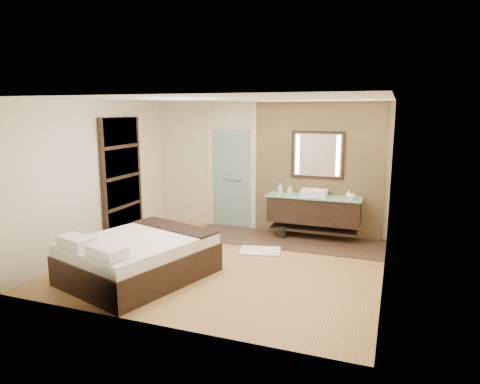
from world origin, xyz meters
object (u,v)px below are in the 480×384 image
at_px(bed, 139,257).
at_px(mirror_unit, 318,155).
at_px(waste_bin, 281,232).
at_px(vanity, 314,210).

bearing_deg(bed, mirror_unit, 73.79).
height_order(mirror_unit, waste_bin, mirror_unit).
distance_m(mirror_unit, bed, 4.06).
bearing_deg(vanity, mirror_unit, 90.00).
bearing_deg(bed, vanity, 71.73).
height_order(vanity, bed, vanity).
height_order(bed, waste_bin, bed).
bearing_deg(mirror_unit, bed, -123.43).
distance_m(mirror_unit, waste_bin, 1.71).
height_order(vanity, mirror_unit, mirror_unit).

